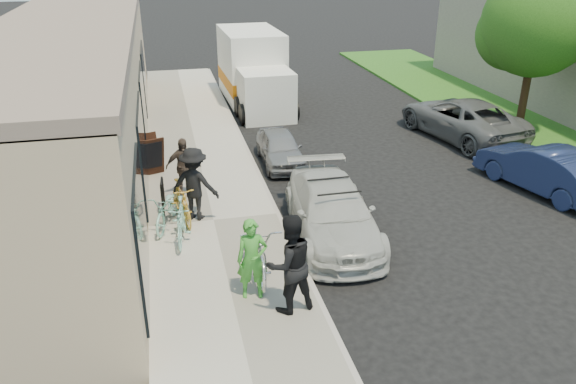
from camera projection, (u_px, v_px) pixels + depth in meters
ground at (332, 284)px, 10.99m from camera, size 120.00×120.00×0.00m
sidewalk at (214, 223)px, 13.21m from camera, size 3.00×34.00×0.15m
curb at (278, 216)px, 13.53m from camera, size 0.12×34.00×0.13m
storefront at (79, 93)px, 16.13m from camera, size 3.60×20.00×4.22m
bike_rack at (163, 193)px, 13.42m from camera, size 0.09×0.57×0.80m
sandwich_board at (150, 155)px, 15.55m from camera, size 0.85×0.86×1.09m
sedan_white at (332, 211)px, 12.54m from camera, size 2.08×4.37×1.27m
sedan_silver at (280, 148)px, 16.69m from camera, size 1.23×2.93×0.99m
moving_truck at (254, 72)px, 22.61m from camera, size 2.31×5.87×2.86m
far_car_blue at (543, 168)px, 14.88m from camera, size 2.24×3.95×1.23m
far_car_gray at (461, 118)px, 18.89m from camera, size 3.08×5.14×1.34m
median_tree at (535, 27)px, 18.16m from camera, size 3.52×3.52×5.39m
tandem_bike at (257, 245)px, 10.95m from camera, size 0.84×2.22×1.15m
woman_rider at (252, 259)px, 10.08m from camera, size 0.60×0.42×1.55m
man_standing at (289, 264)px, 9.65m from camera, size 1.03×0.88×1.84m
cruiser_bike_a at (181, 221)px, 12.12m from camera, size 0.62×1.58×0.92m
cruiser_bike_b at (168, 209)px, 12.75m from camera, size 1.04×1.72×0.85m
cruiser_bike_c at (181, 202)px, 12.94m from camera, size 0.76×1.65×0.96m
bystander_a at (195, 184)px, 12.92m from camera, size 1.30×1.10×1.75m
bystander_b at (183, 167)px, 14.20m from camera, size 0.91×0.41×1.52m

